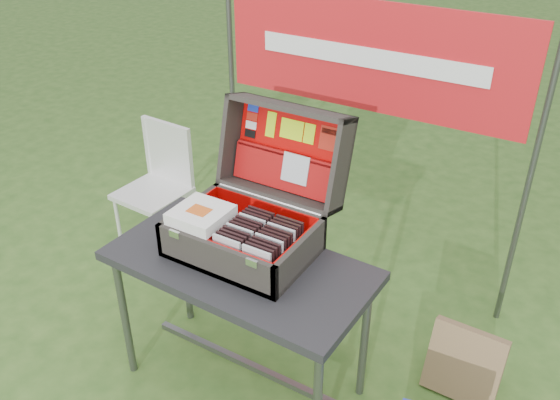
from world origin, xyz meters
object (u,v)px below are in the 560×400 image
Objects in this scene: table at (242,325)px; suitcase at (249,192)px; chair at (152,195)px; cardboard_box at (464,364)px.

suitcase is (-0.02, 0.13, 0.62)m from table.
suitcase is at bearing 102.70° from table.
chair is at bearing 151.92° from table.
suitcase is 1.28m from chair.
table reaches higher than cardboard_box.
chair is (-1.06, 0.61, 0.05)m from table.
table is 0.63m from suitcase.
chair reaches higher than cardboard_box.
chair is (-1.04, 0.48, -0.56)m from suitcase.
suitcase is at bearing -21.70° from chair.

